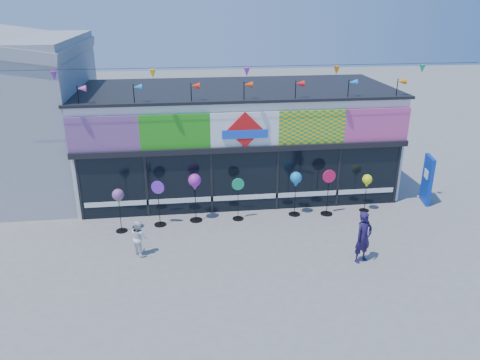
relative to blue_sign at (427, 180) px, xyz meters
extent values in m
plane|color=slate|center=(-6.99, -3.30, -0.93)|extent=(80.00, 80.00, 0.00)
cube|color=silver|center=(-6.99, 2.70, 1.07)|extent=(12.00, 5.00, 4.00)
cube|color=black|center=(-6.99, 0.14, 0.22)|extent=(11.60, 0.12, 2.30)
cube|color=black|center=(-6.99, 0.10, 1.47)|extent=(12.00, 0.30, 0.20)
cube|color=white|center=(-6.99, 0.11, -0.38)|extent=(11.40, 0.10, 0.18)
cube|color=black|center=(-6.99, 2.70, 3.12)|extent=(12.20, 5.20, 0.10)
cube|color=black|center=(-12.79, 0.13, 0.22)|extent=(0.08, 0.14, 2.30)
cube|color=black|center=(-10.49, 0.13, 0.22)|extent=(0.08, 0.14, 2.30)
cube|color=black|center=(-8.19, 0.13, 0.22)|extent=(0.08, 0.14, 2.30)
cube|color=black|center=(-5.79, 0.13, 0.22)|extent=(0.08, 0.14, 2.30)
cube|color=black|center=(-3.49, 0.13, 0.22)|extent=(0.08, 0.14, 2.30)
cube|color=black|center=(-1.19, 0.13, 0.22)|extent=(0.08, 0.14, 2.30)
cube|color=red|center=(-11.79, 0.12, 2.17)|extent=(2.40, 0.08, 1.20)
cube|color=#259F18|center=(-9.39, 0.12, 2.17)|extent=(2.40, 0.08, 1.20)
cube|color=white|center=(-6.99, 0.12, 2.17)|extent=(2.40, 0.08, 1.20)
cube|color=yellow|center=(-4.59, 0.12, 2.17)|extent=(2.40, 0.08, 1.20)
cube|color=#D9488C|center=(-2.19, 0.12, 2.17)|extent=(2.40, 0.08, 1.20)
cube|color=red|center=(-6.99, 0.06, 2.17)|extent=(1.27, 0.06, 1.27)
cube|color=blue|center=(-6.99, 0.04, 2.02)|extent=(1.60, 0.05, 0.30)
cube|color=purple|center=(-11.02, 0.18, 0.13)|extent=(0.78, 0.03, 0.78)
cube|color=#6627B8|center=(-9.68, 0.18, 0.23)|extent=(0.92, 0.03, 0.92)
cube|color=blue|center=(-8.33, 0.18, 0.49)|extent=(0.78, 0.03, 0.78)
cube|color=red|center=(-6.99, 0.18, 0.00)|extent=(0.92, 0.03, 0.92)
cube|color=#EC4E91|center=(-5.65, 0.18, 0.26)|extent=(0.78, 0.03, 0.78)
cube|color=red|center=(-4.30, 0.18, 0.54)|extent=(0.92, 0.03, 0.92)
cube|color=green|center=(-2.96, 0.18, 0.01)|extent=(0.78, 0.03, 0.78)
cylinder|color=black|center=(-12.49, 0.35, 3.42)|extent=(0.03, 0.03, 0.70)
cone|color=#FA53A7|center=(-12.35, 0.35, 3.67)|extent=(0.30, 0.22, 0.22)
cylinder|color=black|center=(-10.69, 0.35, 3.42)|extent=(0.03, 0.03, 0.70)
cone|color=#1884D2|center=(-10.55, 0.35, 3.67)|extent=(0.30, 0.22, 0.22)
cylinder|color=black|center=(-8.79, 0.35, 3.42)|extent=(0.03, 0.03, 0.70)
cone|color=#FE250D|center=(-8.65, 0.35, 3.67)|extent=(0.30, 0.22, 0.22)
cylinder|color=black|center=(-6.99, 0.35, 3.42)|extent=(0.03, 0.03, 0.70)
cone|color=#E93B0C|center=(-6.85, 0.35, 3.67)|extent=(0.30, 0.22, 0.22)
cylinder|color=black|center=(-5.19, 0.35, 3.42)|extent=(0.03, 0.03, 0.70)
cone|color=red|center=(-5.05, 0.35, 3.67)|extent=(0.30, 0.22, 0.22)
cylinder|color=black|center=(-3.29, 0.35, 3.42)|extent=(0.03, 0.03, 0.70)
cone|color=#197DD9|center=(-3.15, 0.35, 3.67)|extent=(0.30, 0.22, 0.22)
cylinder|color=black|center=(-1.49, 0.35, 3.42)|extent=(0.03, 0.03, 0.70)
cone|color=orange|center=(-1.35, 0.35, 3.67)|extent=(0.30, 0.22, 0.22)
cylinder|color=black|center=(-6.99, -0.30, 4.37)|extent=(16.00, 0.01, 0.01)
cone|color=purple|center=(-12.99, -0.30, 4.19)|extent=(0.20, 0.20, 0.28)
cone|color=yellow|center=(-9.99, -0.30, 4.19)|extent=(0.20, 0.20, 0.28)
cone|color=purple|center=(-6.99, -0.30, 4.19)|extent=(0.20, 0.20, 0.28)
cone|color=orange|center=(-3.99, -0.30, 4.19)|extent=(0.20, 0.20, 0.28)
cone|color=#1BB46A|center=(-0.99, -0.30, 4.19)|extent=(0.20, 0.20, 0.28)
cube|color=#0A32A4|center=(0.00, 0.00, 0.00)|extent=(0.33, 0.93, 1.84)
cube|color=white|center=(-0.07, 0.00, 0.23)|extent=(0.12, 0.41, 0.32)
cylinder|color=black|center=(-11.34, -0.99, -0.91)|extent=(0.39, 0.39, 0.03)
cylinder|color=black|center=(-11.34, -0.99, -0.27)|extent=(0.02, 0.02, 1.26)
sphere|color=green|center=(-11.34, -0.99, 0.42)|extent=(0.39, 0.39, 0.39)
cone|color=green|center=(-11.34, -0.99, 0.17)|extent=(0.19, 0.19, 0.18)
cylinder|color=black|center=(-10.06, -0.69, -0.91)|extent=(0.42, 0.42, 0.03)
cylinder|color=black|center=(-10.06, -0.69, -0.22)|extent=(0.03, 0.03, 1.36)
cylinder|color=purple|center=(-10.06, -0.69, 0.48)|extent=(0.45, 0.19, 0.46)
cylinder|color=black|center=(-8.81, -0.50, -0.91)|extent=(0.45, 0.45, 0.03)
cylinder|color=black|center=(-8.81, -0.50, -0.17)|extent=(0.03, 0.03, 1.45)
sphere|color=purple|center=(-8.81, -0.50, 0.61)|extent=(0.45, 0.45, 0.45)
cone|color=purple|center=(-8.81, -0.50, 0.33)|extent=(0.22, 0.22, 0.20)
cylinder|color=black|center=(-7.31, -0.57, -0.91)|extent=(0.40, 0.40, 0.03)
cylinder|color=black|center=(-7.31, -0.57, -0.25)|extent=(0.02, 0.02, 1.29)
cylinder|color=#18A05E|center=(-7.31, -0.57, 0.41)|extent=(0.44, 0.08, 0.44)
cylinder|color=black|center=(-5.24, -0.47, -0.91)|extent=(0.42, 0.42, 0.03)
cylinder|color=black|center=(-5.24, -0.47, -0.22)|extent=(0.03, 0.03, 1.36)
sphere|color=#1780C5|center=(-5.24, -0.47, 0.52)|extent=(0.42, 0.42, 0.42)
cone|color=#1780C5|center=(-5.24, -0.47, 0.26)|extent=(0.21, 0.21, 0.19)
cylinder|color=black|center=(-4.07, -0.58, -0.91)|extent=(0.44, 0.44, 0.03)
cylinder|color=black|center=(-4.07, -0.58, -0.18)|extent=(0.03, 0.03, 1.42)
cylinder|color=#E5154A|center=(-4.07, -0.58, 0.55)|extent=(0.48, 0.10, 0.48)
cylinder|color=black|center=(-2.60, -0.47, -0.91)|extent=(0.36, 0.36, 0.03)
cylinder|color=black|center=(-2.60, -0.47, -0.31)|extent=(0.02, 0.02, 1.18)
sphere|color=#E7F514|center=(-2.60, -0.47, 0.32)|extent=(0.36, 0.36, 0.36)
cone|color=#E7F514|center=(-2.60, -0.47, 0.10)|extent=(0.18, 0.18, 0.16)
imported|color=#1E143F|center=(-4.01, -3.86, -0.13)|extent=(0.69, 0.59, 1.60)
imported|color=white|center=(-10.60, -2.61, -0.36)|extent=(0.58, 0.64, 1.14)
camera|label=1|loc=(-9.16, -15.48, 6.44)|focal=35.00mm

